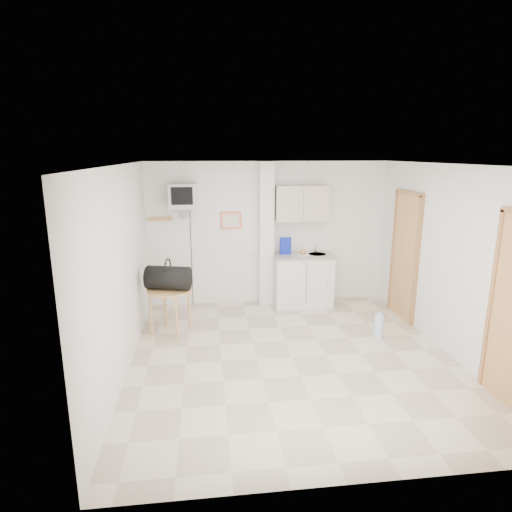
{
  "coord_description": "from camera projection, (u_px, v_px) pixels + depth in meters",
  "views": [
    {
      "loc": [
        -1.1,
        -5.09,
        2.64
      ],
      "look_at": [
        -0.41,
        0.6,
        1.25
      ],
      "focal_mm": 30.0,
      "sensor_mm": 36.0,
      "label": 1
    }
  ],
  "objects": [
    {
      "name": "crt_television",
      "position": [
        183.0,
        197.0,
        6.98
      ],
      "size": [
        0.44,
        0.45,
        2.15
      ],
      "color": "slate",
      "rests_on": "ground"
    },
    {
      "name": "room_envelope",
      "position": [
        312.0,
        242.0,
        5.41
      ],
      "size": [
        4.24,
        4.54,
        2.55
      ],
      "color": "white",
      "rests_on": "ground"
    },
    {
      "name": "round_table",
      "position": [
        170.0,
        294.0,
        6.34
      ],
      "size": [
        0.67,
        0.67,
        0.68
      ],
      "rotation": [
        0.0,
        0.0,
        0.36
      ],
      "color": "tan",
      "rests_on": "ground"
    },
    {
      "name": "duffel_bag",
      "position": [
        168.0,
        278.0,
        6.26
      ],
      "size": [
        0.7,
        0.5,
        0.47
      ],
      "rotation": [
        0.0,
        0.0,
        -0.25
      ],
      "color": "black",
      "rests_on": "round_table"
    },
    {
      "name": "water_bottle",
      "position": [
        379.0,
        326.0,
        6.26
      ],
      "size": [
        0.13,
        0.13,
        0.38
      ],
      "color": "silver",
      "rests_on": "ground"
    },
    {
      "name": "ground",
      "position": [
        292.0,
        357.0,
        5.66
      ],
      "size": [
        4.5,
        4.5,
        0.0
      ],
      "primitive_type": "plane",
      "color": "beige",
      "rests_on": "ground"
    },
    {
      "name": "kitchenette",
      "position": [
        302.0,
        260.0,
        7.47
      ],
      "size": [
        1.03,
        0.58,
        2.1
      ],
      "color": "silver",
      "rests_on": "ground"
    }
  ]
}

